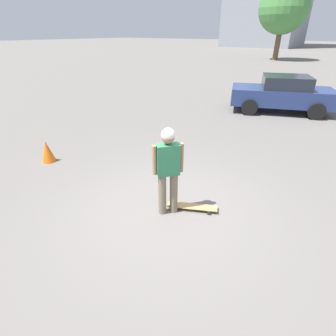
% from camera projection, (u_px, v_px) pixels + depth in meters
% --- Properties ---
extents(ground_plane, '(220.00, 220.00, 0.00)m').
position_uv_depth(ground_plane, '(168.00, 211.00, 5.03)').
color(ground_plane, slate).
extents(person, '(0.41, 0.44, 1.68)m').
position_uv_depth(person, '(168.00, 166.00, 4.57)').
color(person, '#7A6B56').
rests_on(person, ground_plane).
extents(skateboard, '(0.94, 0.61, 0.08)m').
position_uv_depth(skateboard, '(192.00, 207.00, 5.06)').
color(skateboard, tan).
rests_on(skateboard, ground_plane).
extents(car_parked_near, '(4.40, 3.15, 1.48)m').
position_uv_depth(car_parked_near, '(282.00, 93.00, 10.93)').
color(car_parked_near, navy).
rests_on(car_parked_near, ground_plane).
extents(tree_distant, '(5.34, 5.34, 8.01)m').
position_uv_depth(tree_distant, '(284.00, 8.00, 28.79)').
color(tree_distant, brown).
rests_on(tree_distant, ground_plane).
extents(traffic_cone, '(0.35, 0.35, 0.57)m').
position_uv_depth(traffic_cone, '(47.00, 151.00, 6.84)').
color(traffic_cone, orange).
rests_on(traffic_cone, ground_plane).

